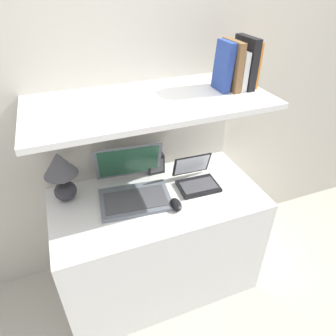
# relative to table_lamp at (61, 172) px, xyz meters

# --- Properties ---
(ground_plane) EXTENTS (12.00, 12.00, 0.00)m
(ground_plane) POSITION_rel_table_lamp_xyz_m (0.48, -0.48, -0.93)
(ground_plane) COLOR #B2AD9E
(wall_back) EXTENTS (6.00, 0.05, 2.40)m
(wall_back) POSITION_rel_table_lamp_xyz_m (0.48, 0.20, 0.27)
(wall_back) COLOR beige
(wall_back) RESTS_ON ground_plane
(desk) EXTENTS (1.19, 0.62, 0.74)m
(desk) POSITION_rel_table_lamp_xyz_m (0.48, -0.17, -0.56)
(desk) COLOR white
(desk) RESTS_ON ground_plane
(back_riser) EXTENTS (1.19, 0.04, 1.27)m
(back_riser) POSITION_rel_table_lamp_xyz_m (0.48, 0.16, -0.29)
(back_riser) COLOR beige
(back_riser) RESTS_ON ground_plane
(shelf) EXTENTS (1.19, 0.56, 0.03)m
(shelf) POSITION_rel_table_lamp_xyz_m (0.48, -0.10, 0.36)
(shelf) COLOR white
(shelf) RESTS_ON back_riser
(table_lamp) EXTENTS (0.18, 0.18, 0.30)m
(table_lamp) POSITION_rel_table_lamp_xyz_m (0.00, 0.00, 0.00)
(table_lamp) COLOR #2D2D33
(table_lamp) RESTS_ON desk
(laptop_large) EXTENTS (0.43, 0.41, 0.27)m
(laptop_large) POSITION_rel_table_lamp_xyz_m (0.36, -0.10, -0.13)
(laptop_large) COLOR slate
(laptop_large) RESTS_ON desk
(laptop_small) EXTENTS (0.24, 0.23, 0.17)m
(laptop_small) POSITION_rel_table_lamp_xyz_m (0.74, -0.14, -0.15)
(laptop_small) COLOR black
(laptop_small) RESTS_ON desk
(computer_mouse) EXTENTS (0.07, 0.11, 0.04)m
(computer_mouse) POSITION_rel_table_lamp_xyz_m (0.55, -0.29, -0.17)
(computer_mouse) COLOR black
(computer_mouse) RESTS_ON desk
(router_box) EXTENTS (0.10, 0.07, 0.13)m
(router_box) POSITION_rel_table_lamp_xyz_m (0.55, 0.07, -0.12)
(router_box) COLOR black
(router_box) RESTS_ON desk
(book_orange) EXTENTS (0.03, 0.13, 0.23)m
(book_orange) POSITION_rel_table_lamp_xyz_m (1.03, -0.10, 0.49)
(book_orange) COLOR orange
(book_orange) RESTS_ON shelf
(book_black) EXTENTS (0.04, 0.18, 0.25)m
(book_black) POSITION_rel_table_lamp_xyz_m (1.00, -0.10, 0.50)
(book_black) COLOR black
(book_black) RESTS_ON shelf
(book_white) EXTENTS (0.03, 0.16, 0.19)m
(book_white) POSITION_rel_table_lamp_xyz_m (0.96, -0.10, 0.47)
(book_white) COLOR silver
(book_white) RESTS_ON shelf
(book_brown) EXTENTS (0.03, 0.18, 0.24)m
(book_brown) POSITION_rel_table_lamp_xyz_m (0.92, -0.10, 0.49)
(book_brown) COLOR brown
(book_brown) RESTS_ON shelf
(book_blue) EXTENTS (0.06, 0.13, 0.24)m
(book_blue) POSITION_rel_table_lamp_xyz_m (0.87, -0.10, 0.49)
(book_blue) COLOR #284293
(book_blue) RESTS_ON shelf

